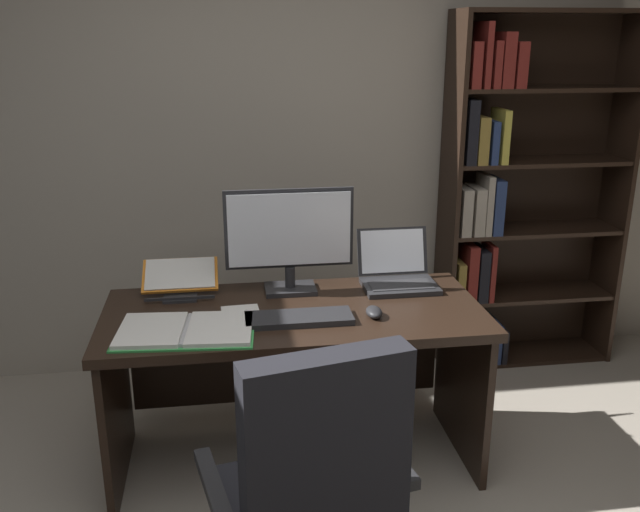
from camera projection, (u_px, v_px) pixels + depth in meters
name	position (u px, v px, depth m)	size (l,w,h in m)	color
wall_back	(287.00, 136.00, 3.62)	(4.85, 0.12, 2.54)	#A89E8E
desk	(293.00, 346.00, 2.91)	(1.55, 0.69, 0.72)	black
bookshelf	(512.00, 201.00, 3.68)	(0.98, 0.30, 1.91)	black
office_chair	(313.00, 511.00, 2.06)	(0.68, 0.60, 0.99)	#232326
monitor	(289.00, 239.00, 2.91)	(0.55, 0.16, 0.45)	#232326
laptop	(397.00, 274.00, 3.04)	(0.32, 0.30, 0.23)	#232326
keyboard	(299.00, 318.00, 2.66)	(0.42, 0.15, 0.02)	#232326
computer_mouse	(374.00, 312.00, 2.70)	(0.06, 0.10, 0.04)	#232326
reading_stand_with_book	(180.00, 278.00, 2.95)	(0.32, 0.25, 0.12)	#232326
open_binder	(186.00, 330.00, 2.56)	(0.54, 0.36, 0.02)	green
notepad	(242.00, 316.00, 2.70)	(0.15, 0.21, 0.01)	silver
pen	(247.00, 314.00, 2.70)	(0.01, 0.01, 0.14)	navy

